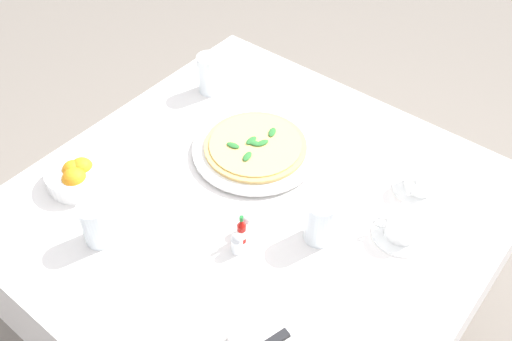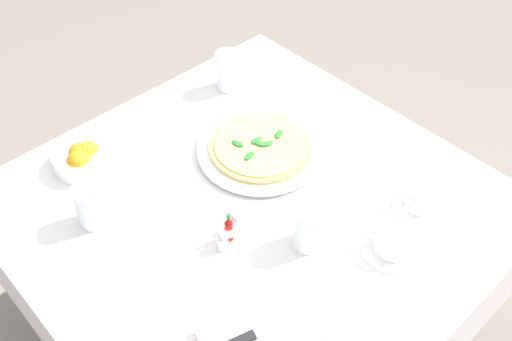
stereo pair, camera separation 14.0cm
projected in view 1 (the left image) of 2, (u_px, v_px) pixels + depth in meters
The scene contains 14 objects.
dining_table at pixel (256, 237), 1.45m from camera, with size 1.04×1.04×0.72m.
pizza_plate at pixel (256, 149), 1.47m from camera, with size 0.33×0.33×0.02m.
pizza at pixel (255, 145), 1.46m from camera, with size 0.26×0.26×0.02m.
coffee_cup_right_edge at pixel (402, 227), 1.27m from camera, with size 0.13×0.13×0.06m.
coffee_cup_near_right at pixel (421, 180), 1.36m from camera, with size 0.13×0.13×0.07m.
water_glass_far_right at pixel (210, 76), 1.63m from camera, with size 0.07×0.07×0.12m.
water_glass_back_corner at pixel (320, 223), 1.25m from camera, with size 0.07×0.07×0.11m.
water_glass_far_left at pixel (97, 225), 1.24m from camera, with size 0.07×0.07×0.11m.
napkin_folded at pixel (291, 333), 1.10m from camera, with size 0.25×0.19×0.02m.
dinner_knife at pixel (293, 329), 1.09m from camera, with size 0.19×0.07×0.01m.
citrus_bowl at pixel (77, 175), 1.38m from camera, with size 0.15×0.15×0.07m.
hot_sauce_bottle at pixel (242, 231), 1.25m from camera, with size 0.02×0.02×0.08m.
salt_shaker at pixel (246, 224), 1.28m from camera, with size 0.03×0.03×0.06m.
pepper_shaker at pixel (237, 244), 1.24m from camera, with size 0.03×0.03×0.06m.
Camera 1 is at (-0.70, -0.56, 1.74)m, focal length 39.97 mm.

